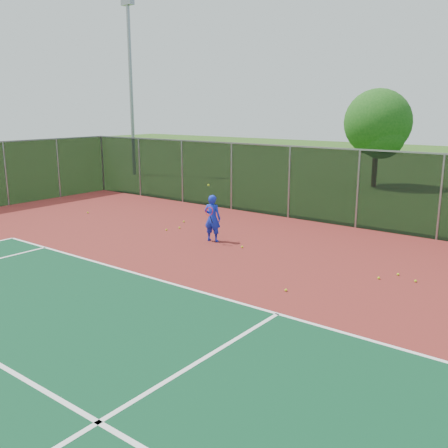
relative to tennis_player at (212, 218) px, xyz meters
name	(u,v)px	position (x,y,z in m)	size (l,w,h in m)	color
ground	(114,338)	(3.13, -7.05, -0.84)	(120.00, 120.00, 0.00)	#284F16
court_apron	(181,307)	(3.13, -5.05, -0.83)	(30.00, 20.00, 0.02)	maroon
court_lines	(105,418)	(5.13, -8.93, -0.81)	(22.10, 13.05, 0.00)	white
fence_back	(358,188)	(3.13, 4.95, 0.73)	(30.00, 0.06, 3.03)	black
tennis_player	(212,218)	(0.00, 0.00, 0.00)	(0.67, 0.68, 1.97)	#152ACC
practice_ball_0	(88,213)	(-7.30, 0.32, -0.78)	(0.07, 0.07, 0.07)	#BAD919
practice_ball_1	(166,230)	(-2.32, 0.11, -0.78)	(0.07, 0.07, 0.07)	#BAD919
practice_ball_2	(398,274)	(6.37, 0.25, -0.78)	(0.07, 0.07, 0.07)	#BAD919
practice_ball_3	(242,247)	(1.32, -0.08, -0.78)	(0.07, 0.07, 0.07)	#BAD919
practice_ball_4	(416,281)	(6.92, -0.01, -0.78)	(0.07, 0.07, 0.07)	#BAD919
practice_ball_5	(179,228)	(-2.16, 0.66, -0.78)	(0.07, 0.07, 0.07)	#BAD919
practice_ball_6	(286,290)	(4.55, -2.70, -0.78)	(0.07, 0.07, 0.07)	#BAD919
practice_ball_7	(184,222)	(-2.75, 1.56, -0.78)	(0.07, 0.07, 0.07)	#BAD919
practice_ball_8	(379,278)	(6.06, -0.37, -0.78)	(0.07, 0.07, 0.07)	#BAD919
floodlight_nw	(131,78)	(-15.73, 10.80, 5.65)	(0.90, 0.40, 11.44)	gray
tree_back_left	(379,126)	(-0.20, 15.55, 2.71)	(3.86, 3.86, 5.66)	#322312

